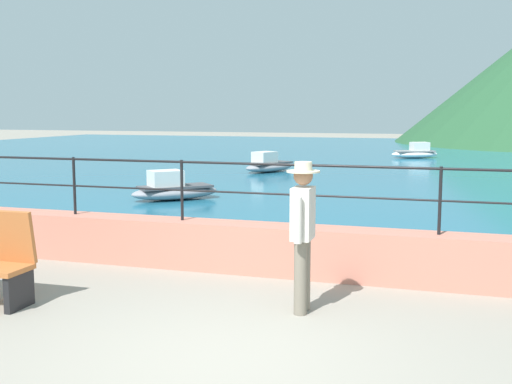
{
  "coord_description": "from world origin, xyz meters",
  "views": [
    {
      "loc": [
        2.02,
        -5.34,
        2.32
      ],
      "look_at": [
        -0.85,
        3.7,
        1.1
      ],
      "focal_mm": 44.47,
      "sensor_mm": 36.0,
      "label": 1
    }
  ],
  "objects": [
    {
      "name": "ground_plane",
      "position": [
        0.0,
        0.0,
        0.0
      ],
      "size": [
        120.0,
        120.0,
        0.0
      ],
      "primitive_type": "plane",
      "color": "gray"
    },
    {
      "name": "promenade_wall",
      "position": [
        0.0,
        3.2,
        0.35
      ],
      "size": [
        20.0,
        0.56,
        0.7
      ],
      "primitive_type": "cube",
      "color": "tan",
      "rests_on": "ground"
    },
    {
      "name": "railing",
      "position": [
        0.0,
        3.2,
        1.32
      ],
      "size": [
        18.44,
        0.04,
        0.9
      ],
      "color": "black",
      "rests_on": "promenade_wall"
    },
    {
      "name": "lake_water",
      "position": [
        0.0,
        25.84,
        0.03
      ],
      "size": [
        64.0,
        44.32,
        0.06
      ],
      "primitive_type": "cube",
      "color": "#236B89",
      "rests_on": "ground"
    },
    {
      "name": "person_walking",
      "position": [
        0.38,
        1.6,
        0.98
      ],
      "size": [
        0.38,
        0.57,
        1.75
      ],
      "color": "slate",
      "rests_on": "ground"
    },
    {
      "name": "boat_0",
      "position": [
        -4.63,
        17.18,
        0.33
      ],
      "size": [
        1.84,
        2.46,
        0.76
      ],
      "color": "gray",
      "rests_on": "lake_water"
    },
    {
      "name": "boat_1",
      "position": [
        -4.84,
        9.32,
        0.33
      ],
      "size": [
        2.25,
        2.27,
        0.76
      ],
      "color": "gray",
      "rests_on": "lake_water"
    },
    {
      "name": "boat_2",
      "position": [
        0.14,
        26.02,
        0.33
      ],
      "size": [
        2.46,
        1.84,
        0.76
      ],
      "color": "white",
      "rests_on": "lake_water"
    }
  ]
}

